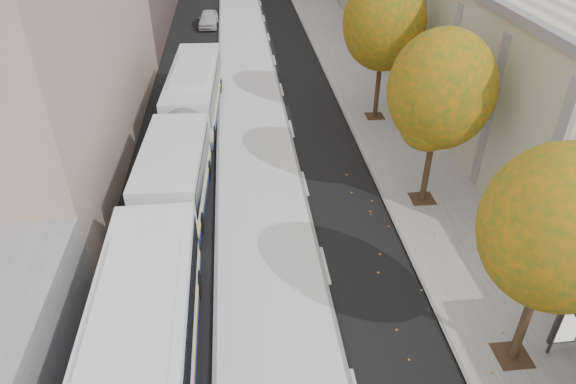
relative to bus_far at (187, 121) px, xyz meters
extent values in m
cube|color=silver|center=(3.56, 6.73, -1.56)|extent=(4.25, 150.00, 0.15)
cube|color=gray|center=(11.56, 6.73, -1.59)|extent=(4.75, 150.00, 0.08)
cylinder|color=black|center=(11.03, -15.27, 0.07)|extent=(0.28, 0.28, 3.24)
sphere|color=#1B4E17|center=(11.03, -15.27, 3.63)|extent=(4.20, 4.20, 4.20)
cylinder|color=black|center=(11.03, -6.27, 0.14)|extent=(0.28, 0.28, 3.38)
sphere|color=#1B4E17|center=(11.03, -6.27, 3.85)|extent=(4.40, 4.40, 4.40)
cylinder|color=black|center=(11.03, 2.73, 0.20)|extent=(0.28, 0.28, 3.51)
sphere|color=#1B4E17|center=(11.03, 2.73, 4.07)|extent=(4.60, 4.60, 4.60)
cube|color=silver|center=(0.00, 0.01, -0.14)|extent=(3.47, 18.01, 2.98)
cube|color=black|center=(0.00, 0.01, 0.41)|extent=(3.50, 17.29, 1.03)
cube|color=#026241|center=(0.00, -8.91, -0.49)|extent=(1.89, 0.15, 1.15)
imported|color=silver|center=(0.49, 23.48, -0.93)|extent=(1.88, 4.21, 1.40)
camera|label=1|loc=(2.70, -25.27, 12.01)|focal=32.00mm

